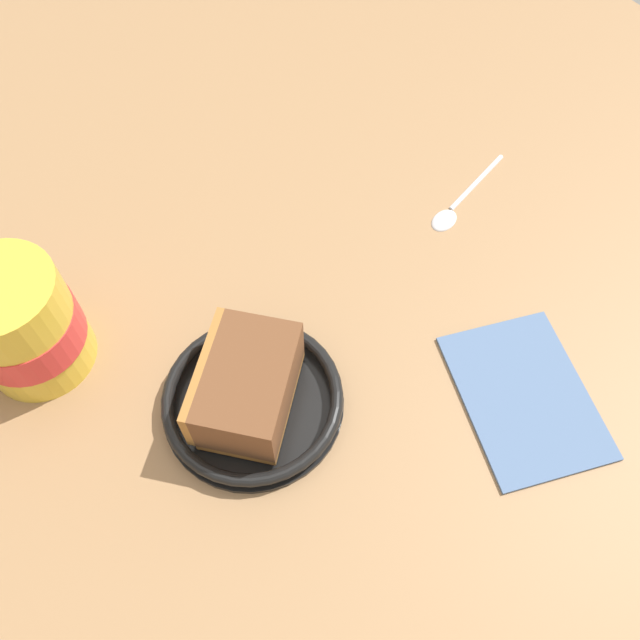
{
  "coord_description": "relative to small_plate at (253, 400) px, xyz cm",
  "views": [
    {
      "loc": [
        -26.81,
        11.32,
        46.34
      ],
      "look_at": [
        -5.22,
        -4.42,
        3.0
      ],
      "focal_mm": 36.36,
      "sensor_mm": 36.0,
      "label": 1
    }
  ],
  "objects": [
    {
      "name": "ground_plane",
      "position": [
        6.97,
        -3.22,
        -1.95
      ],
      "size": [
        125.77,
        125.77,
        2.04
      ],
      "primitive_type": "cube",
      "color": "#936D47"
    },
    {
      "name": "small_plate",
      "position": [
        0.0,
        0.0,
        0.0
      ],
      "size": [
        14.02,
        14.02,
        1.87
      ],
      "color": "black",
      "rests_on": "ground_plane"
    },
    {
      "name": "cake_slice",
      "position": [
        0.2,
        0.18,
        2.45
      ],
      "size": [
        11.11,
        11.34,
        4.97
      ],
      "color": "#9E662D",
      "rests_on": "small_plate"
    },
    {
      "name": "tea_mug",
      "position": [
        13.71,
        11.51,
        3.98
      ],
      "size": [
        8.62,
        11.29,
        9.89
      ],
      "color": "gold",
      "rests_on": "ground_plane"
    },
    {
      "name": "teaspoon",
      "position": [
        5.68,
        -26.29,
        -0.58
      ],
      "size": [
        4.13,
        11.91,
        0.8
      ],
      "color": "silver",
      "rests_on": "ground_plane"
    },
    {
      "name": "folded_napkin",
      "position": [
        -11.92,
        -17.51,
        -0.63
      ],
      "size": [
        15.95,
        13.77,
        0.6
      ],
      "primitive_type": "cube",
      "rotation": [
        0.0,
        0.0,
        -0.36
      ],
      "color": "slate",
      "rests_on": "ground_plane"
    }
  ]
}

